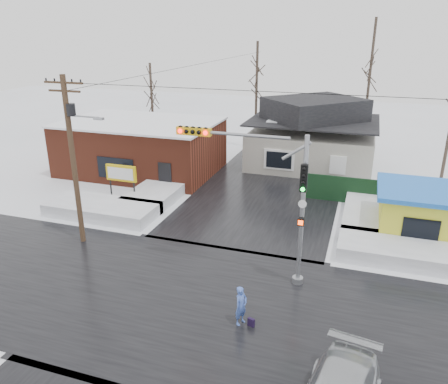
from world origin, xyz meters
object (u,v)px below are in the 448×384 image
(pedestrian, at_px, (241,306))
(utility_pole, at_px, (73,152))
(marquee_sign, at_px, (121,174))
(traffic_signal, at_px, (268,188))
(kiosk, at_px, (418,212))

(pedestrian, bearing_deg, utility_pole, 91.18)
(utility_pole, distance_m, pedestrian, 11.89)
(utility_pole, height_order, pedestrian, utility_pole)
(marquee_sign, bearing_deg, traffic_signal, -29.72)
(utility_pole, relative_size, marquee_sign, 3.53)
(marquee_sign, height_order, kiosk, kiosk)
(marquee_sign, relative_size, kiosk, 0.55)
(traffic_signal, height_order, marquee_sign, traffic_signal)
(traffic_signal, relative_size, utility_pole, 0.78)
(traffic_signal, xyz_separation_m, kiosk, (7.07, 7.03, -3.08))
(kiosk, bearing_deg, traffic_signal, -135.16)
(traffic_signal, distance_m, pedestrian, 5.21)
(utility_pole, bearing_deg, pedestrian, -22.18)
(utility_pole, xyz_separation_m, kiosk, (17.43, 6.49, -3.65))
(utility_pole, bearing_deg, traffic_signal, -2.95)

